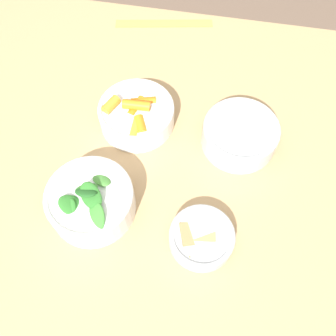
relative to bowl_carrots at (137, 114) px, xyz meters
name	(u,v)px	position (x,y,z in m)	size (l,w,h in m)	color
ground_plane	(171,253)	(0.09, -0.07, -0.77)	(10.00, 10.00, 0.00)	brown
dining_table	(173,176)	(0.09, -0.07, -0.13)	(1.28, 0.92, 0.74)	tan
bowl_carrots	(137,114)	(0.00, 0.00, 0.00)	(0.17, 0.17, 0.07)	white
bowl_greens	(91,201)	(-0.04, -0.22, 0.01)	(0.17, 0.17, 0.10)	white
bowl_beans_hotdog	(240,135)	(0.23, -0.01, 0.00)	(0.16, 0.16, 0.06)	silver
bowl_cookies	(201,237)	(0.18, -0.25, -0.01)	(0.12, 0.12, 0.04)	silver
ruler	(164,24)	(0.00, 0.33, -0.03)	(0.26, 0.08, 0.00)	#EADB4C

